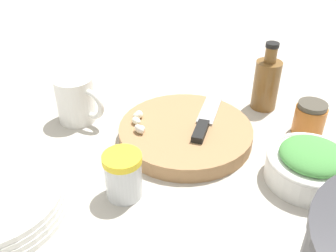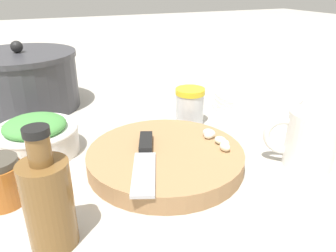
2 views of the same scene
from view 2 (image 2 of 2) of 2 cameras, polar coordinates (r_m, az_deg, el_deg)
The scene contains 11 objects.
ground_plane at distance 0.65m, azimuth 0.85°, elevation -2.90°, with size 5.00×5.00×0.00m, color #B2ADA3.
cutting_board at distance 0.57m, azimuth -0.45°, elevation -5.58°, with size 0.27×0.27×0.03m.
chef_knife at distance 0.53m, azimuth -4.04°, elevation -5.43°, with size 0.10×0.18×0.01m.
garlic_cloves at distance 0.58m, azimuth 8.62°, elevation -2.42°, with size 0.03×0.08×0.02m.
herb_bowl at distance 0.65m, azimuth -21.92°, elevation -1.58°, with size 0.15×0.15×0.07m.
spice_jar at distance 0.73m, azimuth 3.82°, elevation 3.48°, with size 0.06×0.06×0.08m.
coffee_mug at distance 0.60m, azimuth 23.31°, elevation -2.18°, with size 0.11×0.09×0.10m.
plate_stack at distance 0.86m, azimuth 15.27°, elevation 4.41°, with size 0.23×0.23×0.04m.
honey_jar at distance 0.53m, azimuth -27.18°, elevation -8.62°, with size 0.06×0.06×0.07m.
oil_bottle at distance 0.41m, azimuth -20.10°, elevation -12.13°, with size 0.06×0.06×0.16m.
stock_pot at distance 0.89m, azimuth -23.93°, elevation 7.21°, with size 0.27×0.27×0.17m.
Camera 2 is at (-0.24, -0.53, 0.30)m, focal length 35.00 mm.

